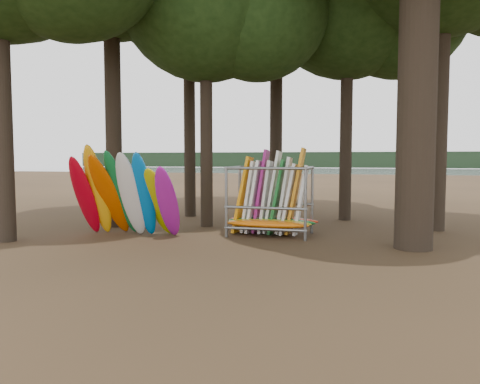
# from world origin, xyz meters

# --- Properties ---
(ground) EXTENTS (120.00, 120.00, 0.00)m
(ground) POSITION_xyz_m (0.00, 0.00, 0.00)
(ground) COLOR #47331E
(ground) RESTS_ON ground
(lake) EXTENTS (160.00, 160.00, 0.00)m
(lake) POSITION_xyz_m (0.00, 60.00, 0.00)
(lake) COLOR gray
(lake) RESTS_ON ground
(far_shore) EXTENTS (160.00, 4.00, 4.00)m
(far_shore) POSITION_xyz_m (0.00, 110.00, 2.00)
(far_shore) COLOR black
(far_shore) RESTS_ON ground
(kayak_row) EXTENTS (3.69, 2.04, 3.03)m
(kayak_row) POSITION_xyz_m (-3.56, 0.42, 1.29)
(kayak_row) COLOR #B30214
(kayak_row) RESTS_ON ground
(storage_rack) EXTENTS (2.98, 1.52, 2.82)m
(storage_rack) POSITION_xyz_m (0.77, 1.94, 1.03)
(storage_rack) COLOR slate
(storage_rack) RESTS_ON ground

